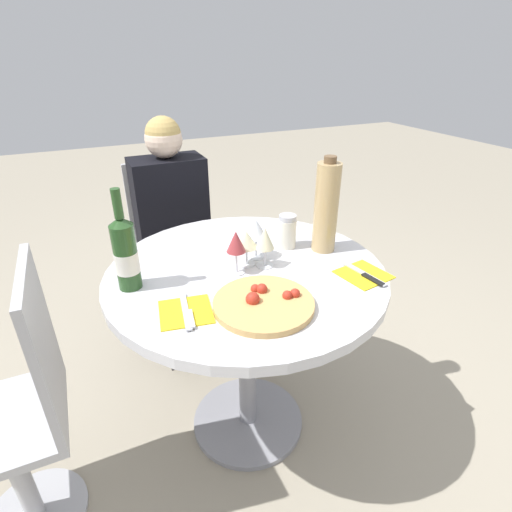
% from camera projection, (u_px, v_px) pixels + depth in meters
% --- Properties ---
extents(ground_plane, '(12.00, 12.00, 0.00)m').
position_uv_depth(ground_plane, '(248.00, 421.00, 1.74)').
color(ground_plane, '#9E937F').
rests_on(ground_plane, ground).
extents(dining_table, '(0.97, 0.97, 0.77)m').
position_uv_depth(dining_table, '(246.00, 302.00, 1.45)').
color(dining_table, gray).
rests_on(dining_table, ground_plane).
extents(chair_behind_diner, '(0.37, 0.37, 0.94)m').
position_uv_depth(chair_behind_diner, '(173.00, 252.00, 2.17)').
color(chair_behind_diner, '#ADADB2').
rests_on(chair_behind_diner, ground_plane).
extents(seated_diner, '(0.35, 0.43, 1.18)m').
position_uv_depth(seated_diner, '(179.00, 253.00, 2.02)').
color(seated_diner, black).
rests_on(seated_diner, ground_plane).
extents(chair_empty_side, '(0.37, 0.37, 0.94)m').
position_uv_depth(chair_empty_side, '(22.00, 417.00, 1.20)').
color(chair_empty_side, '#ADADB2').
rests_on(chair_empty_side, ground_plane).
extents(pizza_large, '(0.30, 0.30, 0.05)m').
position_uv_depth(pizza_large, '(264.00, 303.00, 1.18)').
color(pizza_large, tan).
rests_on(pizza_large, dining_table).
extents(wine_bottle, '(0.07, 0.07, 0.33)m').
position_uv_depth(wine_bottle, '(126.00, 253.00, 1.23)').
color(wine_bottle, '#23471E').
rests_on(wine_bottle, dining_table).
extents(tall_carafe, '(0.09, 0.09, 0.35)m').
position_uv_depth(tall_carafe, '(326.00, 207.00, 1.44)').
color(tall_carafe, tan).
rests_on(tall_carafe, dining_table).
extents(sugar_shaker, '(0.07, 0.07, 0.13)m').
position_uv_depth(sugar_shaker, '(287.00, 231.00, 1.51)').
color(sugar_shaker, silver).
rests_on(sugar_shaker, dining_table).
extents(wine_glass_back_right, '(0.08, 0.08, 0.15)m').
position_uv_depth(wine_glass_back_right, '(256.00, 229.00, 1.41)').
color(wine_glass_back_right, silver).
rests_on(wine_glass_back_right, dining_table).
extents(wine_glass_center, '(0.08, 0.08, 0.13)m').
position_uv_depth(wine_glass_center, '(246.00, 240.00, 1.37)').
color(wine_glass_center, silver).
rests_on(wine_glass_center, dining_table).
extents(wine_glass_front_right, '(0.07, 0.07, 0.15)m').
position_uv_depth(wine_glass_front_right, '(265.00, 239.00, 1.36)').
color(wine_glass_front_right, silver).
rests_on(wine_glass_front_right, dining_table).
extents(wine_glass_front_left, '(0.07, 0.07, 0.15)m').
position_uv_depth(wine_glass_front_left, '(236.00, 243.00, 1.31)').
color(wine_glass_front_left, silver).
rests_on(wine_glass_front_left, dining_table).
extents(place_setting_left, '(0.17, 0.19, 0.01)m').
position_uv_depth(place_setting_left, '(186.00, 312.00, 1.15)').
color(place_setting_left, yellow).
rests_on(place_setting_left, dining_table).
extents(place_setting_right, '(0.17, 0.19, 0.01)m').
position_uv_depth(place_setting_right, '(364.00, 275.00, 1.34)').
color(place_setting_right, yellow).
rests_on(place_setting_right, dining_table).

